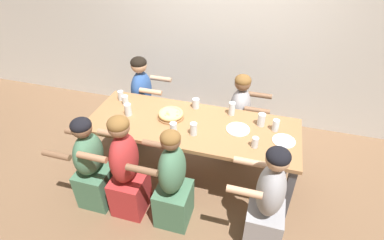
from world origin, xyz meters
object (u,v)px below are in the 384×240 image
empty_plate_a (284,141)px  drinking_glass_c (128,110)px  diner_near_midleft (126,171)px  drinking_glass_j (125,100)px  drinking_glass_f (194,130)px  diner_near_right (267,203)px  drinking_glass_a (276,125)px  diner_far_left (143,100)px  drinking_glass_b (121,96)px  drinking_glass_g (255,143)px  empty_plate_b (238,129)px  drinking_glass_h (232,109)px  drinking_glass_d (196,104)px  diner_far_midright (239,118)px  pizza_board_main (171,115)px  diner_near_center (172,183)px  diner_near_left (91,167)px  drinking_glass_e (261,120)px  drinking_glass_i (173,130)px

empty_plate_a → drinking_glass_c: 1.64m
diner_near_midleft → drinking_glass_j: bearing=24.6°
drinking_glass_f → diner_near_right: bearing=-30.4°
drinking_glass_a → diner_far_left: 1.78m
empty_plate_a → drinking_glass_b: (-1.86, 0.26, 0.04)m
drinking_glass_g → empty_plate_b: bearing=131.1°
drinking_glass_f → drinking_glass_h: drinking_glass_h is taller
empty_plate_b → drinking_glass_d: drinking_glass_d is taller
empty_plate_a → diner_far_midright: bearing=127.7°
empty_plate_b → drinking_glass_h: (-0.11, 0.26, 0.06)m
pizza_board_main → drinking_glass_a: (1.09, 0.07, 0.03)m
drinking_glass_g → diner_far_midright: bearing=106.7°
diner_far_midright → pizza_board_main: bearing=-49.8°
drinking_glass_b → diner_near_center: (0.92, -0.86, -0.29)m
diner_near_left → drinking_glass_d: bearing=-41.0°
empty_plate_b → diner_far_midright: diner_far_midright is taller
drinking_glass_e → diner_far_left: bearing=163.7°
drinking_glass_a → diner_near_midleft: (-1.31, -0.75, -0.27)m
drinking_glass_a → diner_far_midright: diner_far_midright is taller
empty_plate_a → drinking_glass_h: 0.65m
diner_near_midleft → diner_near_center: size_ratio=1.05×
drinking_glass_j → empty_plate_b: bearing=-5.8°
drinking_glass_b → drinking_glass_d: bearing=5.0°
drinking_glass_j → diner_near_right: size_ratio=0.09×
drinking_glass_b → drinking_glass_j: drinking_glass_b is taller
drinking_glass_g → diner_near_midleft: 1.25m
drinking_glass_a → drinking_glass_b: 1.77m
diner_far_midright → diner_far_left: bearing=-90.0°
empty_plate_b → drinking_glass_a: 0.38m
drinking_glass_b → diner_far_midright: diner_far_midright is taller
empty_plate_a → diner_near_midleft: 1.54m
empty_plate_b → drinking_glass_c: 1.18m
empty_plate_a → diner_near_right: bearing=-97.2°
drinking_glass_j → diner_far_midright: 1.38m
drinking_glass_a → drinking_glass_i: bearing=-159.8°
diner_near_right → diner_far_left: size_ratio=1.01×
empty_plate_b → drinking_glass_h: drinking_glass_h is taller
drinking_glass_e → diner_near_center: 1.10m
drinking_glass_j → drinking_glass_c: bearing=-55.9°
drinking_glass_d → diner_near_left: size_ratio=0.10×
drinking_glass_c → drinking_glass_h: size_ratio=0.91×
empty_plate_b → diner_near_center: bearing=-126.4°
pizza_board_main → diner_near_midleft: bearing=-108.3°
drinking_glass_e → diner_near_center: size_ratio=0.13×
drinking_glass_j → drinking_glass_a: bearing=-1.2°
drinking_glass_b → drinking_glass_i: bearing=-29.7°
drinking_glass_e → drinking_glass_i: drinking_glass_i is taller
drinking_glass_h → diner_far_midright: 0.47m
pizza_board_main → drinking_glass_c: drinking_glass_c is taller
drinking_glass_d → diner_near_center: bearing=-87.8°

